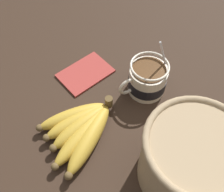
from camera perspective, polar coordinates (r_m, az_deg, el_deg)
name	(u,v)px	position (r cm, az deg, el deg)	size (l,w,h in cm)	color
table	(111,95)	(69.79, -0.26, 0.22)	(126.33, 126.33, 3.36)	#332319
coffee_mug	(147,80)	(66.26, 8.02, 3.72)	(16.06, 10.13, 16.53)	beige
banana_bunch	(81,128)	(60.47, -7.12, -7.25)	(19.77, 17.60, 4.48)	brown
woven_basket	(190,159)	(52.22, 17.48, -13.64)	(20.27, 20.27, 16.03)	tan
napkin	(85,73)	(72.61, -6.11, 5.22)	(16.37, 13.14, 0.60)	#A33833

